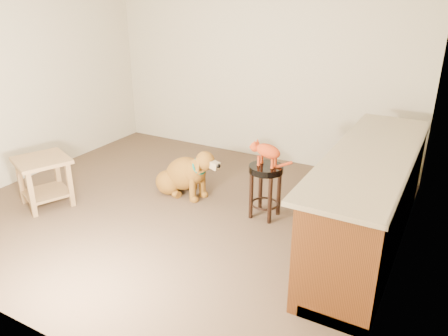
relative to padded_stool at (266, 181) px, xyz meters
The scene contains 8 objects.
floor 1.03m from the padded_stool, 157.85° to the right, with size 4.50×4.00×0.01m, color #4E3B2B.
room_shell 1.58m from the padded_stool, 157.85° to the right, with size 4.54×4.04×2.62m.
cabinet_run 1.07m from the padded_stool, ahead, with size 0.70×2.56×0.94m.
padded_stool is the anchor object (origin of this frame).
wood_stool 1.59m from the padded_stool, 57.76° to the left, with size 0.39×0.39×0.65m.
side_table 2.45m from the padded_stool, 157.41° to the right, with size 0.70×0.70×0.56m.
golden_retriever 1.07m from the padded_stool, behind, with size 1.01×0.55×0.65m.
tabby_kitten 0.33m from the padded_stool, behind, with size 0.46×0.16×0.29m.
Camera 1 is at (2.52, -3.49, 2.28)m, focal length 35.00 mm.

